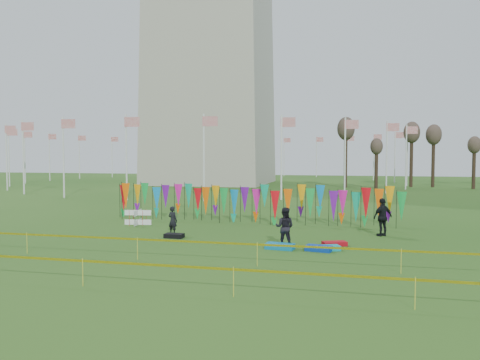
% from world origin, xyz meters
% --- Properties ---
extents(ground, '(160.00, 160.00, 0.00)m').
position_xyz_m(ground, '(0.00, 0.00, 0.00)').
color(ground, '#214914').
rests_on(ground, ground).
extents(flagpole_ring, '(57.40, 56.16, 8.00)m').
position_xyz_m(flagpole_ring, '(-14.00, 48.00, 4.00)').
color(flagpole_ring, silver).
rests_on(flagpole_ring, ground).
extents(banner_row, '(18.64, 0.64, 2.28)m').
position_xyz_m(banner_row, '(0.28, 8.51, 1.40)').
color(banner_row, black).
rests_on(banner_row, ground).
extents(caution_tape_near, '(26.00, 0.02, 0.90)m').
position_xyz_m(caution_tape_near, '(-0.22, -2.79, 0.78)').
color(caution_tape_near, '#DCD704').
rests_on(caution_tape_near, ground).
extents(caution_tape_far, '(26.00, 0.02, 0.90)m').
position_xyz_m(caution_tape_far, '(-0.22, -6.75, 0.78)').
color(caution_tape_far, '#DCD704').
rests_on(caution_tape_far, ground).
extents(box_kite, '(0.83, 0.83, 0.92)m').
position_xyz_m(box_kite, '(-6.14, 5.84, 0.46)').
color(box_kite, '#B8150D').
rests_on(box_kite, ground).
extents(person_left, '(0.65, 0.56, 1.51)m').
position_xyz_m(person_left, '(-2.83, 3.09, 0.76)').
color(person_left, black).
rests_on(person_left, ground).
extents(person_mid, '(0.94, 0.63, 1.82)m').
position_xyz_m(person_mid, '(3.38, 1.12, 0.91)').
color(person_mid, black).
rests_on(person_mid, ground).
extents(person_right, '(1.32, 1.24, 1.98)m').
position_xyz_m(person_right, '(7.94, 5.15, 0.99)').
color(person_right, black).
rests_on(person_right, ground).
extents(kite_bag_turquoise, '(1.34, 0.80, 0.25)m').
position_xyz_m(kite_bag_turquoise, '(3.24, 0.60, 0.13)').
color(kite_bag_turquoise, '#0B78AD').
rests_on(kite_bag_turquoise, ground).
extents(kite_bag_blue, '(1.22, 0.82, 0.23)m').
position_xyz_m(kite_bag_blue, '(4.96, 0.56, 0.12)').
color(kite_bag_blue, '#0A3AAA').
rests_on(kite_bag_blue, ground).
extents(kite_bag_red, '(1.21, 0.90, 0.20)m').
position_xyz_m(kite_bag_red, '(5.60, 1.93, 0.10)').
color(kite_bag_red, '#B10B17').
rests_on(kite_bag_red, ground).
extents(kite_bag_black, '(0.96, 0.57, 0.22)m').
position_xyz_m(kite_bag_black, '(-2.41, 2.20, 0.11)').
color(kite_bag_black, black).
rests_on(kite_bag_black, ground).
extents(kite_bag_teal, '(1.25, 0.90, 0.22)m').
position_xyz_m(kite_bag_teal, '(5.30, 0.79, 0.11)').
color(kite_bag_teal, '#0C9CA9').
rests_on(kite_bag_teal, ground).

